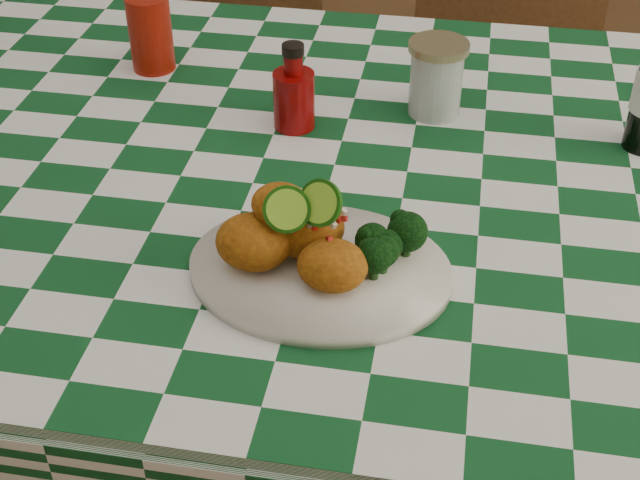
% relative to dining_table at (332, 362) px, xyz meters
% --- Properties ---
extents(dining_table, '(1.66, 1.06, 0.79)m').
position_rel_dining_table_xyz_m(dining_table, '(0.00, 0.00, 0.00)').
color(dining_table, '#0F461E').
rests_on(dining_table, ground).
extents(plate, '(0.32, 0.25, 0.02)m').
position_rel_dining_table_xyz_m(plate, '(0.02, -0.24, 0.40)').
color(plate, silver).
rests_on(plate, dining_table).
extents(fried_chicken_pile, '(0.17, 0.12, 0.11)m').
position_rel_dining_table_xyz_m(fried_chicken_pile, '(0.01, -0.24, 0.47)').
color(fried_chicken_pile, '#AE6210').
rests_on(fried_chicken_pile, plate).
extents(broccoli_side, '(0.08, 0.08, 0.06)m').
position_rel_dining_table_xyz_m(broccoli_side, '(0.10, -0.23, 0.44)').
color(broccoli_side, black).
rests_on(broccoli_side, plate).
extents(red_tumbler, '(0.09, 0.09, 0.12)m').
position_rel_dining_table_xyz_m(red_tumbler, '(-0.34, 0.24, 0.45)').
color(red_tumbler, maroon).
rests_on(red_tumbler, dining_table).
extents(ketchup_bottle, '(0.07, 0.07, 0.13)m').
position_rel_dining_table_xyz_m(ketchup_bottle, '(-0.08, 0.10, 0.46)').
color(ketchup_bottle, '#700505').
rests_on(ketchup_bottle, dining_table).
extents(mason_jar, '(0.11, 0.11, 0.12)m').
position_rel_dining_table_xyz_m(mason_jar, '(0.13, 0.17, 0.45)').
color(mason_jar, '#B2BCBA').
rests_on(mason_jar, dining_table).
extents(wooden_chair_left, '(0.44, 0.46, 0.88)m').
position_rel_dining_table_xyz_m(wooden_chair_left, '(-0.36, 0.73, 0.05)').
color(wooden_chair_left, '#472814').
rests_on(wooden_chair_left, ground).
extents(wooden_chair_right, '(0.42, 0.44, 0.91)m').
position_rel_dining_table_xyz_m(wooden_chair_right, '(0.25, 0.71, 0.06)').
color(wooden_chair_right, '#472814').
rests_on(wooden_chair_right, ground).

